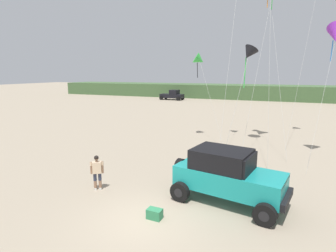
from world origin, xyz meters
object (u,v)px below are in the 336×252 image
(distant_pickup, at_px, (172,95))
(kite_green_box, at_px, (249,54))
(kite_purple_stunt, at_px, (199,60))
(jeep, at_px, (227,175))
(person_watching, at_px, (97,171))
(cooler_box, at_px, (155,214))

(distant_pickup, distance_m, kite_green_box, 40.19)
(distant_pickup, relative_size, kite_purple_stunt, 0.67)
(jeep, distance_m, kite_green_box, 6.49)
(person_watching, relative_size, kite_purple_stunt, 0.24)
(cooler_box, relative_size, kite_green_box, 0.08)
(person_watching, distance_m, cooler_box, 3.86)
(jeep, distance_m, cooler_box, 3.44)
(distant_pickup, height_order, kite_green_box, kite_green_box)
(jeep, height_order, distant_pickup, jeep)
(cooler_box, xyz_separation_m, kite_purple_stunt, (-2.00, 12.97, 6.17))
(jeep, distance_m, person_watching, 5.90)
(jeep, bearing_deg, person_watching, -169.74)
(cooler_box, bearing_deg, kite_green_box, 71.49)
(cooler_box, relative_size, distant_pickup, 0.12)
(person_watching, relative_size, kite_green_box, 0.25)
(kite_purple_stunt, distance_m, kite_green_box, 7.97)
(jeep, xyz_separation_m, kite_green_box, (0.19, 3.96, 5.13))
(distant_pickup, bearing_deg, kite_purple_stunt, -65.12)
(jeep, bearing_deg, cooler_box, -133.33)
(distant_pickup, bearing_deg, kite_green_box, -63.32)
(distant_pickup, height_order, kite_purple_stunt, kite_purple_stunt)
(kite_purple_stunt, bearing_deg, jeep, -68.08)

